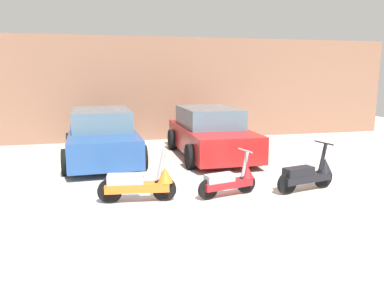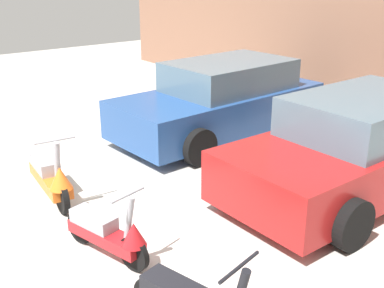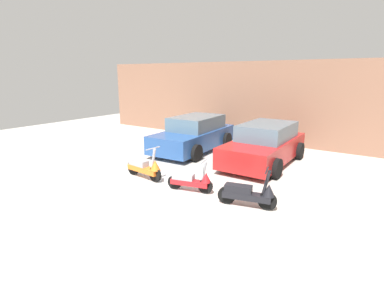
{
  "view_description": "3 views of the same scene",
  "coord_description": "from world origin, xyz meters",
  "px_view_note": "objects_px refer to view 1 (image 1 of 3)",
  "views": [
    {
      "loc": [
        -1.76,
        -6.44,
        2.47
      ],
      "look_at": [
        0.24,
        2.05,
        0.83
      ],
      "focal_mm": 35.0,
      "sensor_mm": 36.0,
      "label": 1
    },
    {
      "loc": [
        5.11,
        -1.64,
        3.23
      ],
      "look_at": [
        -0.03,
        2.34,
        0.8
      ],
      "focal_mm": 45.0,
      "sensor_mm": 36.0,
      "label": 2
    },
    {
      "loc": [
        5.14,
        -5.97,
        3.22
      ],
      "look_at": [
        -0.22,
        1.92,
        0.99
      ],
      "focal_mm": 28.0,
      "sensor_mm": 36.0,
      "label": 3
    }
  ],
  "objects_px": {
    "scooter_front_left": "(141,183)",
    "scooter_front_center": "(308,174)",
    "car_rear_center": "(210,133)",
    "car_rear_left": "(102,136)",
    "scooter_front_right": "(230,180)"
  },
  "relations": [
    {
      "from": "car_rear_left",
      "to": "scooter_front_center",
      "type": "bearing_deg",
      "value": 44.68
    },
    {
      "from": "scooter_front_center",
      "to": "scooter_front_right",
      "type": "bearing_deg",
      "value": 165.61
    },
    {
      "from": "scooter_front_right",
      "to": "car_rear_center",
      "type": "distance_m",
      "value": 3.86
    },
    {
      "from": "scooter_front_left",
      "to": "car_rear_left",
      "type": "bearing_deg",
      "value": 106.66
    },
    {
      "from": "car_rear_left",
      "to": "scooter_front_left",
      "type": "bearing_deg",
      "value": 8.03
    },
    {
      "from": "car_rear_left",
      "to": "scooter_front_right",
      "type": "bearing_deg",
      "value": 30.39
    },
    {
      "from": "scooter_front_right",
      "to": "scooter_front_center",
      "type": "distance_m",
      "value": 1.75
    },
    {
      "from": "scooter_front_left",
      "to": "car_rear_center",
      "type": "bearing_deg",
      "value": 62.48
    },
    {
      "from": "scooter_front_left",
      "to": "scooter_front_center",
      "type": "relative_size",
      "value": 1.05
    },
    {
      "from": "scooter_front_left",
      "to": "car_rear_center",
      "type": "relative_size",
      "value": 0.35
    },
    {
      "from": "scooter_front_center",
      "to": "car_rear_left",
      "type": "height_order",
      "value": "car_rear_left"
    },
    {
      "from": "car_rear_center",
      "to": "scooter_front_left",
      "type": "bearing_deg",
      "value": -33.73
    },
    {
      "from": "car_rear_center",
      "to": "car_rear_left",
      "type": "bearing_deg",
      "value": -92.55
    },
    {
      "from": "scooter_front_left",
      "to": "scooter_front_center",
      "type": "distance_m",
      "value": 3.57
    },
    {
      "from": "scooter_front_right",
      "to": "car_rear_left",
      "type": "relative_size",
      "value": 0.3
    }
  ]
}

